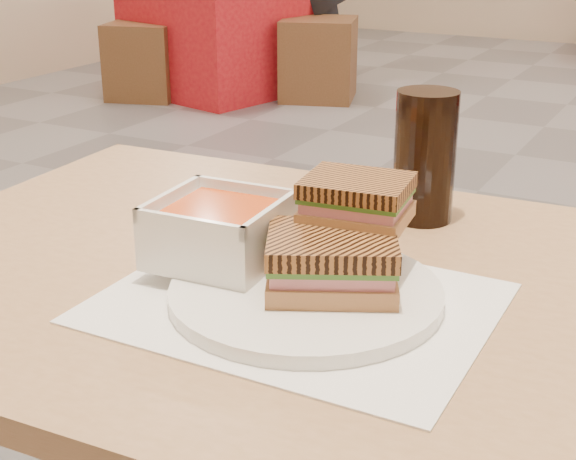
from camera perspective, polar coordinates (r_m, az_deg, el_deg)
The scene contains 10 objects.
main_table at distance 0.93m, azimuth 6.52°, elevation -10.46°, with size 1.24×0.77×0.75m.
tray_liner at distance 0.84m, azimuth 0.60°, elevation -5.03°, with size 0.39×0.30×0.00m.
plate at distance 0.84m, azimuth 1.23°, elevation -4.39°, with size 0.28×0.28×0.01m.
soup_bowl at distance 0.89m, azimuth -4.73°, elevation -0.19°, with size 0.14×0.14×0.07m.
panini_lower at distance 0.83m, azimuth 3.03°, elevation -2.18°, with size 0.16×0.15×0.06m.
panini_upper at distance 0.86m, azimuth 4.75°, elevation 2.08°, with size 0.12×0.10×0.05m.
cola_glass at distance 1.06m, azimuth 9.39°, elevation 5.01°, with size 0.08×0.08×0.17m.
bg_table_0 at distance 5.44m, azimuth -4.73°, elevation 13.75°, with size 1.12×1.12×0.82m.
bg_chair_0l at distance 5.33m, azimuth -9.82°, elevation 11.43°, with size 0.52×0.52×0.46m.
bg_chair_0r at distance 5.22m, azimuth 2.12°, elevation 11.66°, with size 0.55×0.55×0.49m.
Camera 1 is at (0.38, -2.69, 1.13)m, focal length 51.68 mm.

